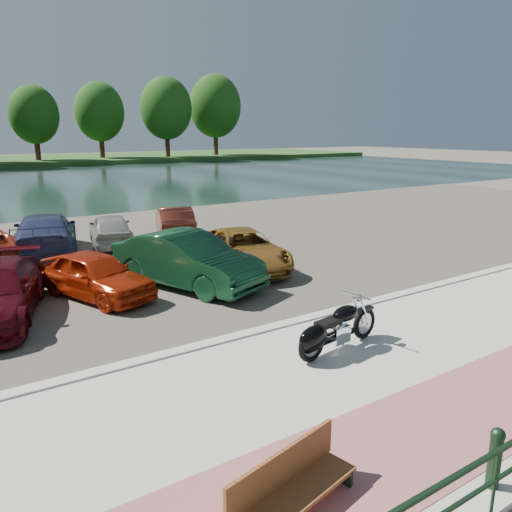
% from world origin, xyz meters
% --- Properties ---
extents(ground, '(200.00, 200.00, 0.00)m').
position_xyz_m(ground, '(0.00, 0.00, 0.00)').
color(ground, '#595447').
rests_on(ground, ground).
extents(promenade, '(60.00, 6.00, 0.10)m').
position_xyz_m(promenade, '(0.00, -1.00, 0.05)').
color(promenade, beige).
rests_on(promenade, ground).
extents(pink_path, '(60.00, 2.00, 0.01)m').
position_xyz_m(pink_path, '(0.00, -2.50, 0.10)').
color(pink_path, '#98565A').
rests_on(pink_path, promenade).
extents(kerb, '(60.00, 0.30, 0.14)m').
position_xyz_m(kerb, '(0.00, 2.00, 0.07)').
color(kerb, beige).
rests_on(kerb, ground).
extents(parking_lot, '(60.00, 18.00, 0.04)m').
position_xyz_m(parking_lot, '(0.00, 11.00, 0.02)').
color(parking_lot, '#48433A').
rests_on(parking_lot, ground).
extents(river, '(120.00, 40.00, 0.00)m').
position_xyz_m(river, '(0.00, 40.00, 0.00)').
color(river, '#1A2F2B').
rests_on(river, ground).
extents(bollards, '(10.68, 0.18, 0.81)m').
position_xyz_m(bollards, '(-1.67, -3.70, 0.54)').
color(bollards, black).
rests_on(bollards, promenade).
extents(far_trees, '(70.25, 10.68, 12.52)m').
position_xyz_m(far_trees, '(4.36, 65.79, 7.49)').
color(far_trees, '#371E14').
rests_on(far_trees, far_bank).
extents(motorcycle, '(2.32, 0.78, 1.05)m').
position_xyz_m(motorcycle, '(-0.57, 0.31, 0.56)').
color(motorcycle, black).
rests_on(motorcycle, promenade).
extents(park_bench, '(1.85, 0.81, 0.72)m').
position_xyz_m(park_bench, '(-3.83, -2.63, 0.43)').
color(park_bench, brown).
rests_on(park_bench, promenade).
extents(car_4, '(2.66, 3.92, 1.24)m').
position_xyz_m(car_4, '(-3.43, 6.45, 0.66)').
color(car_4, '#AC270B').
rests_on(car_4, parking_lot).
extents(car_5, '(3.22, 4.96, 1.54)m').
position_xyz_m(car_5, '(-0.96, 6.03, 0.81)').
color(car_5, '#0F3A20').
rests_on(car_5, parking_lot).
extents(car_6, '(2.93, 4.82, 1.25)m').
position_xyz_m(car_6, '(1.37, 6.78, 0.66)').
color(car_6, '#8F5F21').
rests_on(car_6, parking_lot).
extents(car_11, '(3.20, 5.50, 1.50)m').
position_xyz_m(car_11, '(-3.56, 12.26, 0.79)').
color(car_11, navy).
rests_on(car_11, parking_lot).
extents(car_12, '(2.32, 4.01, 1.28)m').
position_xyz_m(car_12, '(-1.16, 12.39, 0.68)').
color(car_12, '#A4A3A0').
rests_on(car_12, parking_lot).
extents(car_13, '(2.52, 4.13, 1.29)m').
position_xyz_m(car_13, '(1.62, 12.62, 0.68)').
color(car_13, '#572017').
rests_on(car_13, parking_lot).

